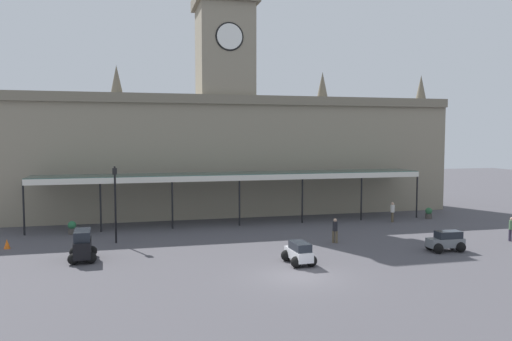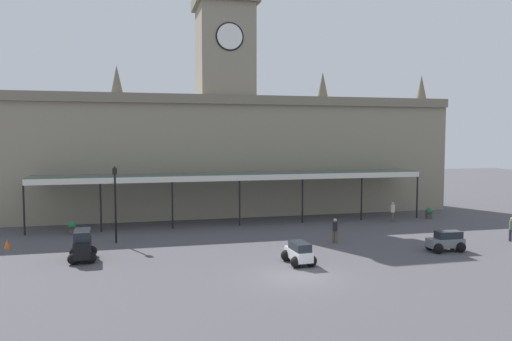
% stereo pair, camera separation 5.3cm
% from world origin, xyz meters
% --- Properties ---
extents(ground_plane, '(140.00, 140.00, 0.00)m').
position_xyz_m(ground_plane, '(0.00, 0.00, 0.00)').
color(ground_plane, '#49474D').
extents(station_building, '(42.42, 5.82, 19.85)m').
position_xyz_m(station_building, '(0.00, 21.02, 6.22)').
color(station_building, gray).
rests_on(station_building, ground).
extents(entrance_canopy, '(32.13, 3.26, 4.15)m').
position_xyz_m(entrance_canopy, '(0.00, 15.88, 3.99)').
color(entrance_canopy, '#38564C').
rests_on(entrance_canopy, ground).
extents(car_black_van, '(1.69, 2.45, 1.77)m').
position_xyz_m(car_black_van, '(-11.12, 6.04, 0.81)').
color(car_black_van, black).
rests_on(car_black_van, ground).
extents(car_grey_estate, '(2.28, 1.59, 1.27)m').
position_xyz_m(car_grey_estate, '(10.77, 2.97, 0.56)').
color(car_grey_estate, slate).
rests_on(car_grey_estate, ground).
extents(car_white_estate, '(1.63, 2.30, 1.27)m').
position_xyz_m(car_white_estate, '(0.83, 2.29, 0.56)').
color(car_white_estate, silver).
rests_on(car_white_estate, ground).
extents(pedestrian_crossing_forecourt, '(0.34, 0.34, 1.67)m').
position_xyz_m(pedestrian_crossing_forecourt, '(4.95, 6.84, 0.91)').
color(pedestrian_crossing_forecourt, brown).
rests_on(pedestrian_crossing_forecourt, ground).
extents(pedestrian_near_entrance, '(0.34, 0.38, 1.67)m').
position_xyz_m(pedestrian_near_entrance, '(16.90, 4.41, 0.91)').
color(pedestrian_near_entrance, '#3F384C').
rests_on(pedestrian_near_entrance, ground).
extents(pedestrian_beside_cars, '(0.34, 0.37, 1.67)m').
position_xyz_m(pedestrian_beside_cars, '(12.82, 13.18, 0.91)').
color(pedestrian_beside_cars, brown).
rests_on(pedestrian_beside_cars, ground).
extents(victorian_lamppost, '(0.30, 0.30, 5.21)m').
position_xyz_m(victorian_lamppost, '(-9.42, 10.38, 3.22)').
color(victorian_lamppost, black).
rests_on(victorian_lamppost, ground).
extents(traffic_cone, '(0.40, 0.40, 0.60)m').
position_xyz_m(traffic_cone, '(-16.16, 10.31, 0.30)').
color(traffic_cone, orange).
rests_on(traffic_cone, ground).
extents(planter_forecourt_centre, '(0.60, 0.60, 0.96)m').
position_xyz_m(planter_forecourt_centre, '(16.78, 13.97, 0.49)').
color(planter_forecourt_centre, '#47423D').
rests_on(planter_forecourt_centre, ground).
extents(planter_by_canopy, '(0.60, 0.60, 0.96)m').
position_xyz_m(planter_by_canopy, '(-12.68, 14.29, 0.49)').
color(planter_by_canopy, '#47423D').
rests_on(planter_by_canopy, ground).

